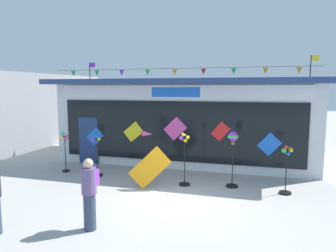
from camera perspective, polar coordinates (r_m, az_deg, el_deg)
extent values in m
plane|color=#ADAAA5|center=(9.26, 1.83, -13.59)|extent=(80.00, 80.00, 0.00)
cube|color=silver|center=(14.65, 3.85, 0.92)|extent=(10.82, 4.85, 3.42)
cube|color=navy|center=(14.14, 3.53, 8.04)|extent=(11.22, 5.73, 0.20)
cube|color=silver|center=(12.17, 1.42, 6.23)|extent=(9.95, 0.08, 0.54)
cube|color=blue|center=(12.14, 1.39, 6.22)|extent=(1.95, 0.04, 0.38)
cube|color=black|center=(12.29, 1.41, -1.00)|extent=(9.74, 0.06, 2.39)
cube|color=navy|center=(13.87, -14.39, -2.59)|extent=(0.90, 0.07, 2.00)
cube|color=blue|center=(13.62, -13.27, -1.86)|extent=(0.83, 0.03, 0.82)
cube|color=yellow|center=(12.81, -6.36, -1.07)|extent=(0.89, 0.03, 0.87)
cube|color=#EA4CA3|center=(12.22, 1.34, -0.48)|extent=(0.96, 0.03, 0.96)
cube|color=red|center=(11.90, 9.63, -0.98)|extent=(0.75, 0.03, 0.77)
cube|color=blue|center=(11.91, 18.12, -3.21)|extent=(0.88, 0.03, 0.89)
cylinder|color=black|center=(12.05, 1.26, 10.55)|extent=(10.39, 0.01, 0.01)
cone|color=green|center=(13.85, -16.97, 9.21)|extent=(0.20, 0.20, 0.22)
cone|color=green|center=(13.28, -12.91, 9.44)|extent=(0.20, 0.20, 0.22)
cone|color=purple|center=(12.79, -8.51, 9.64)|extent=(0.20, 0.20, 0.22)
cone|color=green|center=(12.37, -3.77, 9.79)|extent=(0.20, 0.20, 0.22)
cone|color=orange|center=(12.04, 1.26, 9.88)|extent=(0.20, 0.20, 0.22)
cone|color=red|center=(11.81, 6.54, 9.89)|extent=(0.20, 0.20, 0.22)
cone|color=green|center=(11.68, 11.98, 9.82)|extent=(0.20, 0.20, 0.22)
cone|color=orange|center=(11.65, 17.49, 9.66)|extent=(0.20, 0.20, 0.22)
cone|color=orange|center=(11.72, 22.97, 9.41)|extent=(0.20, 0.20, 0.22)
cylinder|color=black|center=(16.47, -14.18, 9.64)|extent=(0.04, 0.04, 0.92)
cube|color=purple|center=(16.41, -13.72, 10.85)|extent=(0.32, 0.02, 0.22)
cylinder|color=black|center=(14.41, 24.72, 9.78)|extent=(0.04, 0.04, 1.00)
cube|color=yellow|center=(14.47, 25.44, 11.23)|extent=(0.32, 0.02, 0.22)
cylinder|color=black|center=(12.92, -18.23, -7.82)|extent=(0.28, 0.28, 0.06)
cylinder|color=black|center=(12.77, -18.34, -4.90)|extent=(0.03, 0.03, 1.41)
cylinder|color=black|center=(12.61, -18.57, -1.80)|extent=(0.06, 0.04, 0.06)
cone|color=#EA4CA3|center=(12.56, -18.20, -1.82)|extent=(0.14, 0.15, 0.14)
cone|color=#19B7BC|center=(12.60, -18.58, -1.36)|extent=(0.15, 0.14, 0.14)
cone|color=yellow|center=(12.67, -18.93, -1.78)|extent=(0.14, 0.15, 0.14)
cone|color=#EA4CA3|center=(12.63, -18.55, -2.24)|extent=(0.15, 0.14, 0.14)
cylinder|color=black|center=(11.99, -12.84, -8.80)|extent=(0.40, 0.40, 0.06)
cylinder|color=black|center=(11.82, -12.92, -5.69)|extent=(0.03, 0.03, 1.39)
cylinder|color=black|center=(11.66, -13.11, -2.39)|extent=(0.06, 0.04, 0.06)
cone|color=yellow|center=(11.62, -12.73, -2.41)|extent=(0.13, 0.14, 0.13)
cone|color=blue|center=(11.64, -13.13, -1.95)|extent=(0.14, 0.13, 0.13)
cone|color=purple|center=(11.70, -13.50, -2.37)|extent=(0.13, 0.14, 0.13)
cone|color=blue|center=(11.67, -13.10, -2.82)|extent=(0.14, 0.13, 0.13)
cylinder|color=black|center=(11.44, -4.71, -9.41)|extent=(0.39, 0.39, 0.06)
cylinder|color=black|center=(11.24, -4.75, -5.55)|extent=(0.03, 0.03, 1.64)
cone|color=#EA4CA3|center=(11.02, -3.77, -1.46)|extent=(0.46, 0.29, 0.20)
cylinder|color=red|center=(11.09, -4.80, -1.41)|extent=(0.03, 0.16, 0.16)
cylinder|color=black|center=(10.66, 3.04, -10.64)|extent=(0.37, 0.37, 0.06)
cylinder|color=black|center=(10.44, 3.07, -6.54)|extent=(0.03, 0.03, 1.63)
cylinder|color=black|center=(10.25, 3.04, -2.16)|extent=(0.06, 0.04, 0.06)
cone|color=orange|center=(10.23, 3.56, -2.19)|extent=(0.14, 0.15, 0.14)
cone|color=yellow|center=(10.23, 3.05, -1.64)|extent=(0.15, 0.14, 0.14)
cone|color=purple|center=(10.27, 2.53, -2.14)|extent=(0.14, 0.15, 0.14)
cone|color=yellow|center=(10.26, 3.04, -2.68)|extent=(0.15, 0.14, 0.14)
cylinder|color=black|center=(10.68, 11.66, -10.74)|extent=(0.39, 0.39, 0.06)
cylinder|color=black|center=(10.48, 11.76, -6.88)|extent=(0.03, 0.03, 1.54)
sphere|color=purple|center=(10.30, 11.89, -1.87)|extent=(0.31, 0.31, 0.31)
cube|color=green|center=(10.30, 11.89, -1.87)|extent=(0.32, 0.32, 0.07)
cube|color=brown|center=(10.33, 11.86, -3.06)|extent=(0.10, 0.10, 0.10)
cylinder|color=black|center=(10.48, 20.72, -11.39)|extent=(0.37, 0.37, 0.06)
cylinder|color=black|center=(10.30, 20.88, -7.91)|extent=(0.03, 0.03, 1.38)
cylinder|color=black|center=(10.11, 21.07, -4.20)|extent=(0.06, 0.04, 0.06)
cone|color=yellow|center=(10.12, 21.63, -4.21)|extent=(0.14, 0.15, 0.14)
cone|color=red|center=(10.09, 21.10, -3.65)|extent=(0.15, 0.14, 0.14)
cone|color=green|center=(10.10, 20.51, -4.18)|extent=(0.14, 0.15, 0.14)
cone|color=blue|center=(10.13, 21.05, -4.75)|extent=(0.15, 0.14, 0.14)
cylinder|color=#333D56|center=(7.62, -14.17, -15.02)|extent=(0.28, 0.28, 0.86)
cylinder|color=#604C7F|center=(7.37, -14.34, -9.75)|extent=(0.34, 0.34, 0.60)
sphere|color=beige|center=(7.27, -14.44, -6.66)|extent=(0.22, 0.22, 0.22)
cube|color=purple|center=(7.54, -13.64, -9.13)|extent=(0.27, 0.17, 0.38)
cube|color=orange|center=(10.16, -3.36, -7.64)|extent=(1.38, 0.36, 1.38)
cube|color=#99999E|center=(21.81, -27.79, 2.94)|extent=(7.91, 9.31, 4.04)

